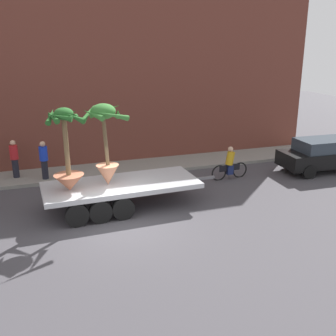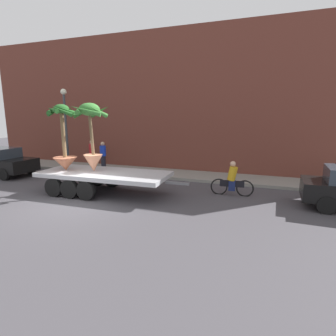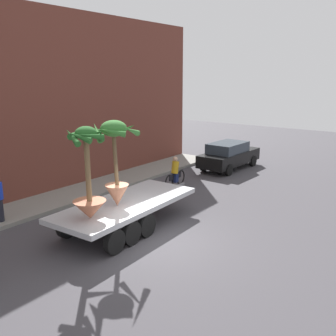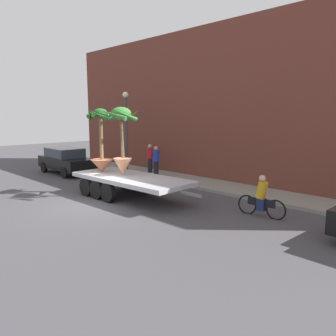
% 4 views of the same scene
% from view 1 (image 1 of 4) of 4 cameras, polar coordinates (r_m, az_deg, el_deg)
% --- Properties ---
extents(ground_plane, '(60.00, 60.00, 0.00)m').
position_cam_1_polar(ground_plane, '(13.95, -6.42, -8.16)').
color(ground_plane, '#423F44').
extents(sidewalk, '(24.00, 2.20, 0.15)m').
position_cam_1_polar(sidewalk, '(19.52, -10.33, -0.46)').
color(sidewalk, gray).
rests_on(sidewalk, ground).
extents(building_facade, '(24.00, 1.20, 8.33)m').
position_cam_1_polar(building_facade, '(20.36, -11.72, 12.00)').
color(building_facade, brown).
rests_on(building_facade, ground).
extents(flatbed_trailer, '(6.76, 2.52, 0.98)m').
position_cam_1_polar(flatbed_trailer, '(15.12, -7.53, -2.97)').
color(flatbed_trailer, '#B7BABF').
rests_on(flatbed_trailer, ground).
extents(potted_palm_rear, '(1.69, 1.71, 2.98)m').
position_cam_1_polar(potted_palm_rear, '(14.48, -8.84, 3.80)').
color(potted_palm_rear, tan).
rests_on(potted_palm_rear, flatbed_trailer).
extents(potted_palm_middle, '(1.34, 1.28, 2.93)m').
position_cam_1_polar(potted_palm_middle, '(14.27, -14.08, 1.47)').
color(potted_palm_middle, '#B26647').
rests_on(potted_palm_middle, flatbed_trailer).
extents(cyclist, '(1.84, 0.37, 1.54)m').
position_cam_1_polar(cyclist, '(18.43, 8.73, 0.48)').
color(cyclist, black).
rests_on(cyclist, ground).
extents(parked_car, '(4.56, 1.94, 1.58)m').
position_cam_1_polar(parked_car, '(20.73, 21.31, 1.84)').
color(parked_car, black).
rests_on(parked_car, ground).
extents(pedestrian_near_gate, '(0.36, 0.36, 1.71)m').
position_cam_1_polar(pedestrian_near_gate, '(19.13, -20.88, 1.31)').
color(pedestrian_near_gate, black).
rests_on(pedestrian_near_gate, sidewalk).
extents(pedestrian_far_left, '(0.36, 0.36, 1.71)m').
position_cam_1_polar(pedestrian_far_left, '(18.51, -17.13, 1.16)').
color(pedestrian_far_left, black).
rests_on(pedestrian_far_left, sidewalk).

